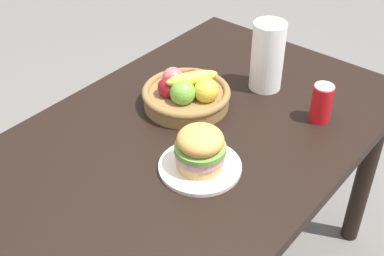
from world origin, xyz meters
The scene contains 6 objects.
dining_table centered at (0.00, 0.00, 0.65)m, with size 1.40×0.90×0.75m.
plate centered at (-0.12, -0.12, 0.76)m, with size 0.24×0.24×0.01m, color silver.
sandwich centered at (-0.12, -0.12, 0.82)m, with size 0.14×0.14×0.13m.
soda_can centered at (0.31, -0.27, 0.81)m, with size 0.07×0.07×0.13m.
fruit_basket centered at (0.10, 0.11, 0.80)m, with size 0.29×0.29×0.14m.
paper_towel_roll centered at (0.36, -0.03, 0.87)m, with size 0.11×0.11×0.24m, color white.
Camera 1 is at (-0.97, -0.80, 1.71)m, focal length 48.17 mm.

